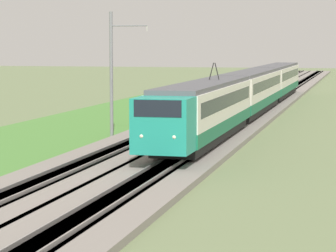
% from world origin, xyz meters
% --- Properties ---
extents(ballast_main, '(240.00, 4.40, 0.30)m').
position_xyz_m(ballast_main, '(50.00, 0.00, 0.15)').
color(ballast_main, gray).
rests_on(ballast_main, ground).
extents(ballast_adjacent, '(240.00, 4.40, 0.30)m').
position_xyz_m(ballast_adjacent, '(50.00, -4.13, 0.15)').
color(ballast_adjacent, gray).
rests_on(ballast_adjacent, ground).
extents(track_main, '(240.00, 1.57, 0.45)m').
position_xyz_m(track_main, '(50.00, 0.00, 0.16)').
color(track_main, '#4C4238').
rests_on(track_main, ground).
extents(track_adjacent, '(240.00, 1.57, 0.45)m').
position_xyz_m(track_adjacent, '(50.00, -4.13, 0.16)').
color(track_adjacent, '#4C4238').
rests_on(track_adjacent, ground).
extents(grass_verge, '(240.00, 11.84, 0.12)m').
position_xyz_m(grass_verge, '(50.00, 6.38, 0.06)').
color(grass_verge, '#4C8438').
rests_on(grass_verge, ground).
extents(passenger_train, '(62.82, 2.84, 4.95)m').
position_xyz_m(passenger_train, '(61.79, -4.13, 2.31)').
color(passenger_train, teal).
rests_on(passenger_train, ground).
extents(catenary_mast_mid, '(0.22, 2.56, 8.17)m').
position_xyz_m(catenary_mast_mid, '(44.13, 2.53, 4.23)').
color(catenary_mast_mid, slate).
rests_on(catenary_mast_mid, ground).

